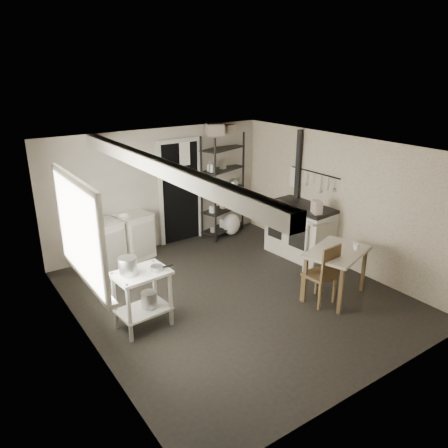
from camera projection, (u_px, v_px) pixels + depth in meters
floor at (235, 295)px, 6.82m from camera, size 5.00×5.00×0.00m
ceiling at (236, 149)px, 6.03m from camera, size 5.00×5.00×0.00m
wall_back at (159, 189)px, 8.36m from camera, size 4.50×0.02×2.30m
wall_front at (378, 296)px, 4.49m from camera, size 4.50×0.02×2.30m
wall_left at (84, 264)px, 5.23m from camera, size 0.02×5.00×2.30m
wall_right at (340, 201)px, 7.62m from camera, size 0.02×5.00×2.30m
window at (78, 231)px, 5.28m from camera, size 0.12×1.76×1.28m
doorway at (181, 193)px, 8.63m from camera, size 0.96×0.10×2.08m
ceiling_beam at (158, 167)px, 5.43m from camera, size 0.18×5.00×0.18m
wallpaper_panel at (339, 201)px, 7.61m from camera, size 0.01×5.00×2.30m
utensil_rail at (314, 173)px, 7.91m from camera, size 0.06×1.20×0.44m
prep_table at (143, 301)px, 5.88m from camera, size 0.77×0.58×0.83m
stockpot at (128, 267)px, 5.63m from camera, size 0.29×0.29×0.26m
saucepan at (157, 269)px, 5.77m from camera, size 0.21×0.21×0.09m
bucket at (149, 300)px, 5.93m from camera, size 0.28×0.28×0.23m
base_cabinets at (119, 238)px, 7.82m from camera, size 1.37×0.81×0.84m
mixing_bowl at (124, 212)px, 7.66m from camera, size 0.30×0.30×0.07m
counter_cup at (100, 216)px, 7.43m from camera, size 0.14×0.14×0.09m
shelf_rack at (223, 191)px, 8.99m from camera, size 1.07×0.69×2.11m
shelf_jar at (210, 173)px, 8.62m from camera, size 0.10×0.10×0.20m
storage_box_a at (215, 140)px, 8.47m from camera, size 0.40×0.38×0.22m
storage_box_b at (227, 139)px, 8.74m from camera, size 0.32×0.30×0.17m
stove at (301, 233)px, 8.13m from camera, size 0.79×1.30×0.98m
stovepipe at (298, 167)px, 8.21m from camera, size 0.11×0.11×1.36m
side_ledge at (318, 244)px, 7.68m from camera, size 0.61×0.38×0.88m
oats_box at (316, 212)px, 7.50m from camera, size 0.21×0.25×0.33m
work_table at (335, 274)px, 6.68m from camera, size 1.18×0.99×0.77m
table_cup at (356, 247)px, 6.55m from camera, size 0.12×0.12×0.10m
chair at (319, 273)px, 6.48m from camera, size 0.43×0.45×0.96m
flour_sack at (231, 224)px, 9.20m from camera, size 0.46×0.42×0.46m
floor_crock at (306, 271)px, 7.47m from camera, size 0.15×0.15×0.15m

